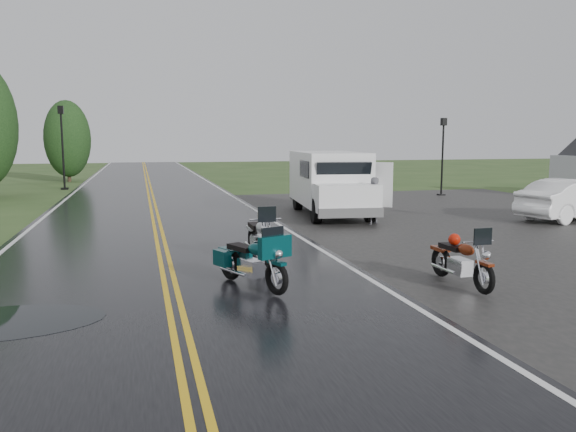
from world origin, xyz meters
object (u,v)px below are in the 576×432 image
at_px(person_at_van, 373,202).
at_px(lamp_post_far_left, 63,148).
at_px(motorcycle_red, 485,266).
at_px(sedan_white, 574,200).
at_px(motorcycle_silver, 268,241).
at_px(van_white, 316,188).
at_px(lamp_post_far_right, 442,157).
at_px(motorcycle_teal, 277,265).

height_order(person_at_van, lamp_post_far_left, lamp_post_far_left).
relative_size(motorcycle_red, sedan_white, 0.46).
bearing_deg(motorcycle_silver, person_at_van, 48.30).
bearing_deg(motorcycle_red, van_white, 90.43).
relative_size(motorcycle_silver, lamp_post_far_left, 0.47).
relative_size(motorcycle_red, person_at_van, 1.27).
height_order(motorcycle_silver, sedan_white, sedan_white).
relative_size(van_white, lamp_post_far_right, 1.56).
relative_size(motorcycle_red, van_white, 0.32).
bearing_deg(sedan_white, motorcycle_silver, 99.49).
height_order(van_white, lamp_post_far_left, lamp_post_far_left).
bearing_deg(motorcycle_teal, motorcycle_silver, 57.29).
bearing_deg(sedan_white, van_white, 68.69).
xyz_separation_m(van_white, person_at_van, (1.72, -0.64, -0.42)).
bearing_deg(sedan_white, lamp_post_far_left, 35.04).
bearing_deg(motorcycle_red, motorcycle_silver, 136.05).
bearing_deg(motorcycle_red, lamp_post_far_right, 61.28).
relative_size(motorcycle_red, lamp_post_far_left, 0.42).
distance_m(motorcycle_silver, sedan_white, 12.53).
relative_size(motorcycle_teal, lamp_post_far_left, 0.44).
xyz_separation_m(motorcycle_red, motorcycle_silver, (-3.19, 2.97, 0.06)).
xyz_separation_m(motorcycle_red, person_at_van, (1.50, 8.33, 0.19)).
bearing_deg(motorcycle_teal, sedan_white, 4.90).
distance_m(sedan_white, lamp_post_far_left, 25.28).
distance_m(motorcycle_silver, person_at_van, 7.12).
xyz_separation_m(sedan_white, lamp_post_far_left, (-18.32, 17.34, 1.62)).
relative_size(motorcycle_teal, person_at_van, 1.33).
bearing_deg(person_at_van, motorcycle_teal, 24.30).
relative_size(person_at_van, lamp_post_far_right, 0.40).
height_order(sedan_white, lamp_post_far_right, lamp_post_far_right).
distance_m(motorcycle_red, motorcycle_teal, 3.63).
bearing_deg(motorcycle_red, sedan_white, 40.32).
height_order(van_white, person_at_van, van_white).
height_order(motorcycle_silver, van_white, van_white).
bearing_deg(van_white, lamp_post_far_left, 127.49).
xyz_separation_m(motorcycle_teal, person_at_van, (5.02, 7.46, 0.16)).
relative_size(person_at_van, sedan_white, 0.36).
bearing_deg(person_at_van, lamp_post_far_left, -87.33).
distance_m(motorcycle_red, motorcycle_silver, 4.36).
bearing_deg(motorcycle_red, lamp_post_far_left, 110.61).
distance_m(lamp_post_far_left, lamp_post_far_right, 20.27).
xyz_separation_m(sedan_white, lamp_post_far_right, (0.10, 8.89, 1.22)).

